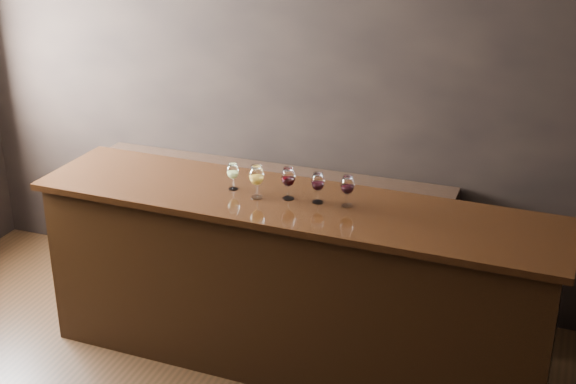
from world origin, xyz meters
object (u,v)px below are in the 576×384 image
(glass_amber, at_px, (256,176))
(glass_red_b, at_px, (318,183))
(bar_counter, at_px, (293,287))
(glass_white, at_px, (233,172))
(glass_red_c, at_px, (348,186))
(back_bar_shelf, at_px, (268,234))
(glass_red_a, at_px, (288,178))

(glass_amber, xyz_separation_m, glass_red_b, (0.36, 0.06, -0.01))
(bar_counter, distance_m, glass_white, 0.81)
(glass_red_b, bearing_deg, glass_white, 178.92)
(bar_counter, height_order, glass_red_c, glass_red_c)
(back_bar_shelf, distance_m, glass_red_c, 1.35)
(glass_red_c, bearing_deg, glass_red_a, -177.42)
(back_bar_shelf, bearing_deg, glass_red_c, -43.16)
(glass_red_a, bearing_deg, bar_counter, -24.64)
(glass_red_c, bearing_deg, glass_red_b, -178.23)
(glass_white, bearing_deg, glass_red_b, -1.08)
(glass_red_b, bearing_deg, bar_counter, -169.14)
(bar_counter, height_order, glass_red_a, glass_red_a)
(glass_red_c, bearing_deg, glass_amber, -172.61)
(bar_counter, relative_size, glass_white, 18.53)
(bar_counter, height_order, glass_amber, glass_amber)
(bar_counter, relative_size, glass_red_a, 15.83)
(glass_white, relative_size, glass_red_b, 0.91)
(bar_counter, distance_m, glass_red_c, 0.79)
(bar_counter, relative_size, glass_red_c, 16.47)
(back_bar_shelf, distance_m, glass_white, 1.08)
(glass_red_a, xyz_separation_m, glass_red_c, (0.36, 0.02, -0.01))
(glass_white, height_order, glass_red_c, glass_red_c)
(glass_red_b, bearing_deg, glass_red_a, -176.62)
(glass_amber, distance_m, glass_red_b, 0.37)
(bar_counter, bearing_deg, glass_red_b, 12.59)
(back_bar_shelf, bearing_deg, bar_counter, -58.66)
(back_bar_shelf, xyz_separation_m, glass_red_a, (0.44, -0.77, 0.79))
(back_bar_shelf, height_order, glass_amber, glass_amber)
(bar_counter, height_order, glass_red_b, glass_red_b)
(glass_white, bearing_deg, glass_amber, -21.80)
(back_bar_shelf, relative_size, glass_red_b, 14.30)
(glass_white, height_order, glass_red_b, glass_red_b)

